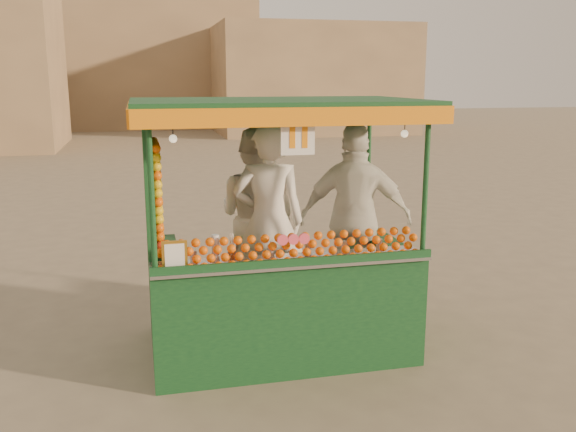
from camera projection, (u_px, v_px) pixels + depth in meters
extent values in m
plane|color=#706350|center=(274.00, 346.00, 6.08)|extent=(90.00, 90.00, 0.00)
cube|color=#A1825C|center=(311.00, 80.00, 29.93)|extent=(9.00, 6.00, 5.00)
cube|color=#A1825C|center=(119.00, 60.00, 33.37)|extent=(14.00, 7.00, 7.00)
cube|color=#0F381C|center=(278.00, 332.00, 6.06)|extent=(2.38, 1.47, 0.28)
cylinder|color=black|center=(192.00, 338.00, 5.86)|extent=(0.33, 0.09, 0.33)
cylinder|color=black|center=(358.00, 322.00, 6.24)|extent=(0.33, 0.09, 0.33)
cube|color=#0F381C|center=(293.00, 304.00, 5.38)|extent=(2.38, 0.28, 0.73)
cube|color=#0F381C|center=(165.00, 288.00, 5.80)|extent=(0.28, 1.19, 0.73)
cube|color=#0F381C|center=(378.00, 272.00, 6.28)|extent=(0.28, 1.19, 0.73)
cube|color=#B2B2B7|center=(292.00, 261.00, 5.33)|extent=(2.38, 0.42, 0.03)
cylinder|color=#0F381C|center=(152.00, 197.00, 4.82)|extent=(0.05, 0.05, 1.28)
cylinder|color=#0F381C|center=(425.00, 186.00, 5.34)|extent=(0.05, 0.05, 1.28)
cylinder|color=#0F381C|center=(148.00, 172.00, 6.13)|extent=(0.05, 0.05, 1.28)
cylinder|color=#0F381C|center=(368.00, 165.00, 6.65)|extent=(0.05, 0.05, 1.28)
cube|color=#0F381C|center=(277.00, 103.00, 5.59)|extent=(2.57, 1.65, 0.07)
cube|color=orange|center=(300.00, 117.00, 4.82)|extent=(2.57, 0.04, 0.15)
cube|color=orange|center=(260.00, 108.00, 6.39)|extent=(2.57, 0.04, 0.15)
cube|color=orange|center=(130.00, 113.00, 5.31)|extent=(0.04, 1.65, 0.15)
cube|color=orange|center=(410.00, 110.00, 5.89)|extent=(0.04, 1.65, 0.15)
cylinder|color=#F34A5E|center=(293.00, 239.00, 5.16)|extent=(0.09, 0.02, 0.09)
cube|color=orange|center=(175.00, 256.00, 4.96)|extent=(0.20, 0.02, 0.26)
cube|color=white|center=(298.00, 138.00, 4.92)|extent=(0.28, 0.01, 0.28)
sphere|color=#FFE5B2|center=(173.00, 139.00, 4.83)|extent=(0.06, 0.06, 0.06)
sphere|color=#FFE5B2|center=(405.00, 134.00, 5.26)|extent=(0.06, 0.06, 0.06)
imported|color=silver|center=(269.00, 222.00, 5.96)|extent=(0.74, 0.55, 1.87)
imported|color=silver|center=(257.00, 217.00, 6.31)|extent=(1.10, 1.11, 1.81)
imported|color=silver|center=(356.00, 219.00, 6.12)|extent=(1.17, 0.77, 1.86)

